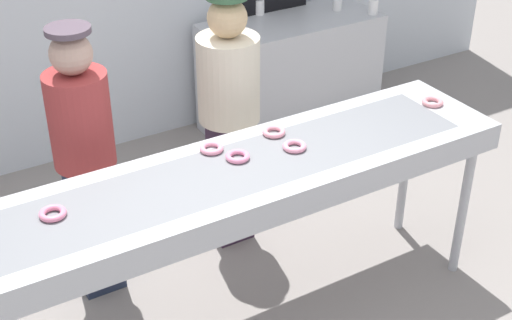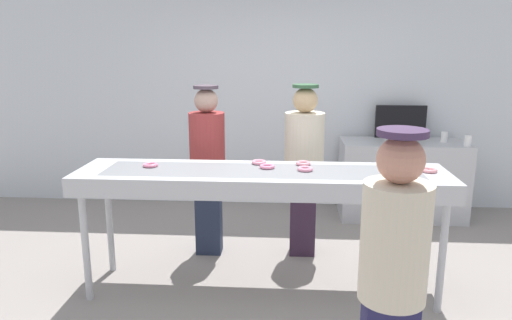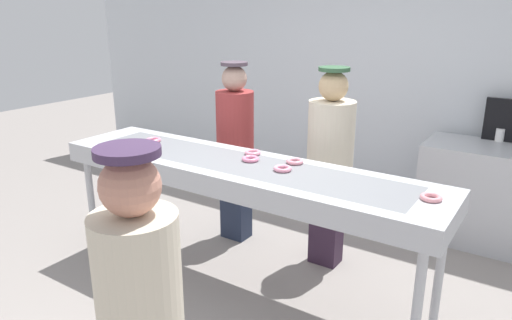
# 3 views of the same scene
# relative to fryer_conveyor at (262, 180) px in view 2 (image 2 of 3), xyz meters

# --- Properties ---
(ground_plane) EXTENTS (16.00, 16.00, 0.00)m
(ground_plane) POSITION_rel_fryer_conveyor_xyz_m (0.00, 0.00, -0.94)
(ground_plane) COLOR gray
(back_wall) EXTENTS (8.00, 0.12, 3.12)m
(back_wall) POSITION_rel_fryer_conveyor_xyz_m (0.00, 2.33, 0.62)
(back_wall) COLOR silver
(back_wall) RESTS_ON ground
(fryer_conveyor) EXTENTS (2.92, 0.67, 1.02)m
(fryer_conveyor) POSITION_rel_fryer_conveyor_xyz_m (0.00, 0.00, 0.00)
(fryer_conveyor) COLOR #B7BABF
(fryer_conveyor) RESTS_ON ground
(strawberry_donut_0) EXTENTS (0.14, 0.14, 0.03)m
(strawberry_donut_0) POSITION_rel_fryer_conveyor_xyz_m (-0.91, 0.07, 0.09)
(strawberry_donut_0) COLOR pink
(strawberry_donut_0) RESTS_ON fryer_conveyor
(strawberry_donut_1) EXTENTS (0.16, 0.16, 0.03)m
(strawberry_donut_1) POSITION_rel_fryer_conveyor_xyz_m (1.30, 0.04, 0.09)
(strawberry_donut_1) COLOR pink
(strawberry_donut_1) RESTS_ON fryer_conveyor
(strawberry_donut_2) EXTENTS (0.17, 0.17, 0.03)m
(strawberry_donut_2) POSITION_rel_fryer_conveyor_xyz_m (0.34, 0.02, 0.09)
(strawberry_donut_2) COLOR pink
(strawberry_donut_2) RESTS_ON fryer_conveyor
(strawberry_donut_3) EXTENTS (0.15, 0.15, 0.03)m
(strawberry_donut_3) POSITION_rel_fryer_conveyor_xyz_m (0.33, 0.20, 0.09)
(strawberry_donut_3) COLOR pink
(strawberry_donut_3) RESTS_ON fryer_conveyor
(strawberry_donut_4) EXTENTS (0.17, 0.17, 0.03)m
(strawberry_donut_4) POSITION_rel_fryer_conveyor_xyz_m (-0.03, 0.22, 0.09)
(strawberry_donut_4) COLOR pink
(strawberry_donut_4) RESTS_ON fryer_conveyor
(strawberry_donut_5) EXTENTS (0.17, 0.17, 0.03)m
(strawberry_donut_5) POSITION_rel_fryer_conveyor_xyz_m (0.04, 0.08, 0.09)
(strawberry_donut_5) COLOR pink
(strawberry_donut_5) RESTS_ON fryer_conveyor
(worker_baker) EXTENTS (0.37, 0.37, 1.64)m
(worker_baker) POSITION_rel_fryer_conveyor_xyz_m (0.36, 0.74, 0.01)
(worker_baker) COLOR #332134
(worker_baker) RESTS_ON ground
(worker_assistant) EXTENTS (0.33, 0.33, 1.62)m
(worker_assistant) POSITION_rel_fryer_conveyor_xyz_m (-0.55, 0.71, -0.02)
(worker_assistant) COLOR #212A40
(worker_assistant) RESTS_ON ground
(customer_waiting) EXTENTS (0.31, 0.31, 1.62)m
(customer_waiting) POSITION_rel_fryer_conveyor_xyz_m (0.69, -1.59, -0.04)
(customer_waiting) COLOR #201E4A
(customer_waiting) RESTS_ON ground
(prep_counter) EXTENTS (1.42, 0.62, 0.90)m
(prep_counter) POSITION_rel_fryer_conveyor_xyz_m (1.54, 1.88, -0.49)
(prep_counter) COLOR #B7BABF
(prep_counter) RESTS_ON ground
(paper_cup_0) EXTENTS (0.07, 0.07, 0.12)m
(paper_cup_0) POSITION_rel_fryer_conveyor_xyz_m (2.17, 1.66, 0.02)
(paper_cup_0) COLOR white
(paper_cup_0) RESTS_ON prep_counter
(paper_cup_1) EXTENTS (0.07, 0.07, 0.12)m
(paper_cup_1) POSITION_rel_fryer_conveyor_xyz_m (1.98, 1.88, 0.02)
(paper_cup_1) COLOR white
(paper_cup_1) RESTS_ON prep_counter
(paper_cup_2) EXTENTS (0.07, 0.07, 0.12)m
(paper_cup_2) POSITION_rel_fryer_conveyor_xyz_m (1.39, 2.12, 0.02)
(paper_cup_2) COLOR white
(paper_cup_2) RESTS_ON prep_counter
(menu_display) EXTENTS (0.59, 0.04, 0.39)m
(menu_display) POSITION_rel_fryer_conveyor_xyz_m (1.54, 2.14, 0.16)
(menu_display) COLOR black
(menu_display) RESTS_ON prep_counter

